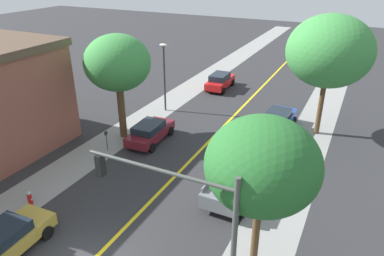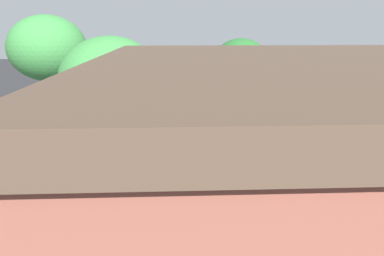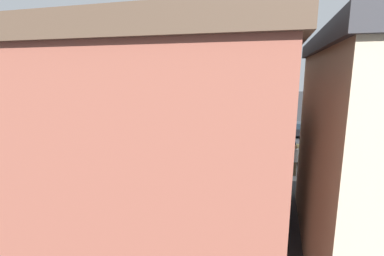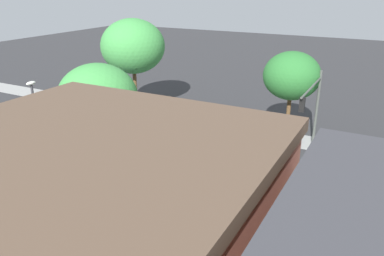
{
  "view_description": "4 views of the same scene",
  "coord_description": "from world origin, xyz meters",
  "px_view_note": "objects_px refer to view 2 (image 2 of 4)",
  "views": [
    {
      "loc": [
        8.97,
        -7.98,
        11.82
      ],
      "look_at": [
        -0.21,
        10.72,
        2.0
      ],
      "focal_mm": 33.71,
      "sensor_mm": 36.0,
      "label": 1
    },
    {
      "loc": [
        -22.53,
        8.29,
        7.83
      ],
      "look_at": [
        1.41,
        7.16,
        1.2
      ],
      "focal_mm": 34.85,
      "sensor_mm": 36.0,
      "label": 2
    },
    {
      "loc": [
        -24.06,
        -0.7,
        6.1
      ],
      "look_at": [
        -0.08,
        6.43,
        1.12
      ],
      "focal_mm": 26.78,
      "sensor_mm": 36.0,
      "label": 3
    },
    {
      "loc": [
        -22.04,
        -3.49,
        11.6
      ],
      "look_at": [
        1.16,
        8.83,
        1.63
      ],
      "focal_mm": 36.05,
      "sensor_mm": 36.0,
      "label": 4
    }
  ],
  "objects_px": {
    "black_sedan_right_curb": "(313,124)",
    "pedestrian_red_shirt": "(146,118)",
    "gold_sedan_left_curb": "(340,158)",
    "small_dog": "(369,188)",
    "street_tree_left_near": "(48,48)",
    "street_tree_right_corner": "(111,81)",
    "traffic_light_mast": "(274,82)",
    "grey_pickup_truck": "(174,123)",
    "pedestrian_black_shirt": "(340,182)",
    "fire_hydrant": "(297,180)",
    "blue_sedan_right_curb": "(52,126)",
    "street_tree_left_far": "(241,62)",
    "maroon_sedan_left_curb": "(120,163)",
    "parking_meter": "(164,173)"
  },
  "relations": [
    {
      "from": "street_tree_left_near",
      "to": "traffic_light_mast",
      "type": "height_order",
      "value": "street_tree_left_near"
    },
    {
      "from": "street_tree_left_far",
      "to": "parking_meter",
      "type": "bearing_deg",
      "value": 154.7
    },
    {
      "from": "gold_sedan_left_curb",
      "to": "pedestrian_black_shirt",
      "type": "xyz_separation_m",
      "value": [
        -3.56,
        1.59,
        0.18
      ]
    },
    {
      "from": "fire_hydrant",
      "to": "black_sedan_right_curb",
      "type": "relative_size",
      "value": 0.17
    },
    {
      "from": "street_tree_right_corner",
      "to": "grey_pickup_truck",
      "type": "distance_m",
      "value": 11.14
    },
    {
      "from": "black_sedan_right_curb",
      "to": "pedestrian_red_shirt",
      "type": "bearing_deg",
      "value": -7.31
    },
    {
      "from": "fire_hydrant",
      "to": "pedestrian_red_shirt",
      "type": "distance_m",
      "value": 13.91
    },
    {
      "from": "street_tree_right_corner",
      "to": "street_tree_left_far",
      "type": "xyz_separation_m",
      "value": [
        12.29,
        -7.93,
        -0.39
      ]
    },
    {
      "from": "traffic_light_mast",
      "to": "small_dog",
      "type": "xyz_separation_m",
      "value": [
        -10.77,
        -1.95,
        -3.52
      ]
    },
    {
      "from": "street_tree_left_far",
      "to": "gold_sedan_left_curb",
      "type": "bearing_deg",
      "value": -158.52
    },
    {
      "from": "maroon_sedan_left_curb",
      "to": "small_dog",
      "type": "height_order",
      "value": "maroon_sedan_left_curb"
    },
    {
      "from": "pedestrian_red_shirt",
      "to": "small_dog",
      "type": "xyz_separation_m",
      "value": [
        -12.21,
        -11.43,
        -0.53
      ]
    },
    {
      "from": "grey_pickup_truck",
      "to": "gold_sedan_left_curb",
      "type": "bearing_deg",
      "value": 141.7
    },
    {
      "from": "parking_meter",
      "to": "black_sedan_right_curb",
      "type": "height_order",
      "value": "black_sedan_right_curb"
    },
    {
      "from": "street_tree_right_corner",
      "to": "traffic_light_mast",
      "type": "distance_m",
      "value": 14.33
    },
    {
      "from": "blue_sedan_right_curb",
      "to": "gold_sedan_left_curb",
      "type": "distance_m",
      "value": 19.43
    },
    {
      "from": "street_tree_right_corner",
      "to": "pedestrian_black_shirt",
      "type": "height_order",
      "value": "street_tree_right_corner"
    },
    {
      "from": "fire_hydrant",
      "to": "pedestrian_black_shirt",
      "type": "xyz_separation_m",
      "value": [
        -1.6,
        -1.41,
        0.55
      ]
    },
    {
      "from": "pedestrian_black_shirt",
      "to": "traffic_light_mast",
      "type": "bearing_deg",
      "value": -46.9
    },
    {
      "from": "blue_sedan_right_curb",
      "to": "pedestrian_black_shirt",
      "type": "height_order",
      "value": "pedestrian_black_shirt"
    },
    {
      "from": "street_tree_right_corner",
      "to": "parking_meter",
      "type": "xyz_separation_m",
      "value": [
        0.28,
        -2.26,
        -4.52
      ]
    },
    {
      "from": "street_tree_right_corner",
      "to": "street_tree_left_far",
      "type": "bearing_deg",
      "value": -32.84
    },
    {
      "from": "blue_sedan_right_curb",
      "to": "fire_hydrant",
      "type": "bearing_deg",
      "value": 150.49
    },
    {
      "from": "street_tree_left_far",
      "to": "maroon_sedan_left_curb",
      "type": "bearing_deg",
      "value": 141.31
    },
    {
      "from": "street_tree_left_near",
      "to": "pedestrian_black_shirt",
      "type": "relative_size",
      "value": 4.81
    },
    {
      "from": "street_tree_left_near",
      "to": "pedestrian_red_shirt",
      "type": "bearing_deg",
      "value": -98.31
    },
    {
      "from": "traffic_light_mast",
      "to": "black_sedan_right_curb",
      "type": "height_order",
      "value": "traffic_light_mast"
    },
    {
      "from": "street_tree_right_corner",
      "to": "black_sedan_right_curb",
      "type": "relative_size",
      "value": 1.6
    },
    {
      "from": "street_tree_right_corner",
      "to": "gold_sedan_left_curb",
      "type": "bearing_deg",
      "value": -78.83
    },
    {
      "from": "street_tree_left_near",
      "to": "parking_meter",
      "type": "bearing_deg",
      "value": -143.87
    },
    {
      "from": "black_sedan_right_curb",
      "to": "small_dog",
      "type": "height_order",
      "value": "black_sedan_right_curb"
    },
    {
      "from": "gold_sedan_left_curb",
      "to": "small_dog",
      "type": "distance_m",
      "value": 3.03
    },
    {
      "from": "maroon_sedan_left_curb",
      "to": "small_dog",
      "type": "relative_size",
      "value": 6.08
    },
    {
      "from": "maroon_sedan_left_curb",
      "to": "gold_sedan_left_curb",
      "type": "relative_size",
      "value": 1.0
    },
    {
      "from": "pedestrian_red_shirt",
      "to": "traffic_light_mast",
      "type": "bearing_deg",
      "value": -0.85
    },
    {
      "from": "maroon_sedan_left_curb",
      "to": "pedestrian_black_shirt",
      "type": "distance_m",
      "value": 10.96
    },
    {
      "from": "maroon_sedan_left_curb",
      "to": "gold_sedan_left_curb",
      "type": "xyz_separation_m",
      "value": [
        0.15,
        -12.01,
        0.0
      ]
    },
    {
      "from": "grey_pickup_truck",
      "to": "pedestrian_black_shirt",
      "type": "height_order",
      "value": "grey_pickup_truck"
    },
    {
      "from": "parking_meter",
      "to": "maroon_sedan_left_curb",
      "type": "height_order",
      "value": "maroon_sedan_left_curb"
    },
    {
      "from": "traffic_light_mast",
      "to": "pedestrian_red_shirt",
      "type": "distance_m",
      "value": 10.04
    },
    {
      "from": "street_tree_left_near",
      "to": "gold_sedan_left_curb",
      "type": "bearing_deg",
      "value": -118.93
    },
    {
      "from": "street_tree_right_corner",
      "to": "black_sedan_right_curb",
      "type": "distance_m",
      "value": 16.96
    },
    {
      "from": "blue_sedan_right_curb",
      "to": "pedestrian_black_shirt",
      "type": "relative_size",
      "value": 2.52
    },
    {
      "from": "parking_meter",
      "to": "small_dog",
      "type": "distance_m",
      "value": 9.8
    },
    {
      "from": "gold_sedan_left_curb",
      "to": "grey_pickup_truck",
      "type": "xyz_separation_m",
      "value": [
        7.46,
        9.11,
        0.16
      ]
    },
    {
      "from": "gold_sedan_left_curb",
      "to": "pedestrian_red_shirt",
      "type": "distance_m",
      "value": 14.56
    },
    {
      "from": "street_tree_left_near",
      "to": "street_tree_left_far",
      "type": "bearing_deg",
      "value": -91.27
    },
    {
      "from": "parking_meter",
      "to": "street_tree_left_far",
      "type": "bearing_deg",
      "value": -25.3
    },
    {
      "from": "street_tree_left_far",
      "to": "traffic_light_mast",
      "type": "height_order",
      "value": "street_tree_left_far"
    },
    {
      "from": "traffic_light_mast",
      "to": "pedestrian_black_shirt",
      "type": "height_order",
      "value": "traffic_light_mast"
    }
  ]
}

